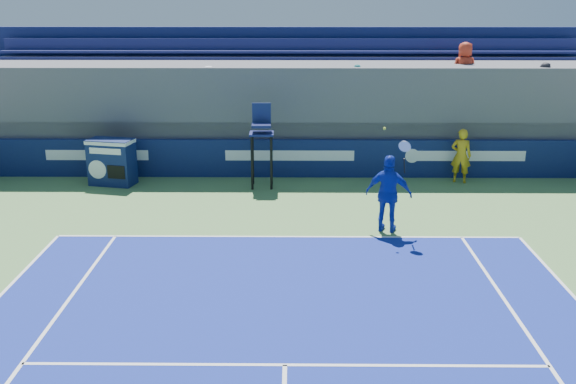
{
  "coord_description": "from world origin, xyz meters",
  "views": [
    {
      "loc": [
        0.13,
        -2.32,
        5.57
      ],
      "look_at": [
        0.0,
        11.5,
        1.25
      ],
      "focal_mm": 40.0,
      "sensor_mm": 36.0,
      "label": 1
    }
  ],
  "objects_px": {
    "ball_person": "(461,156)",
    "umpire_chair": "(262,137)",
    "match_clock": "(112,161)",
    "tennis_player": "(389,194)"
  },
  "relations": [
    {
      "from": "ball_person",
      "to": "umpire_chair",
      "type": "bearing_deg",
      "value": 22.61
    },
    {
      "from": "match_clock",
      "to": "umpire_chair",
      "type": "height_order",
      "value": "umpire_chair"
    },
    {
      "from": "ball_person",
      "to": "tennis_player",
      "type": "distance_m",
      "value": 5.07
    },
    {
      "from": "umpire_chair",
      "to": "tennis_player",
      "type": "bearing_deg",
      "value": -49.2
    },
    {
      "from": "ball_person",
      "to": "tennis_player",
      "type": "bearing_deg",
      "value": 74.51
    },
    {
      "from": "umpire_chair",
      "to": "tennis_player",
      "type": "relative_size",
      "value": 0.96
    },
    {
      "from": "umpire_chair",
      "to": "match_clock",
      "type": "bearing_deg",
      "value": 177.8
    },
    {
      "from": "umpire_chair",
      "to": "tennis_player",
      "type": "xyz_separation_m",
      "value": [
        3.22,
        -3.73,
        -0.57
      ]
    },
    {
      "from": "ball_person",
      "to": "umpire_chair",
      "type": "distance_m",
      "value": 6.06
    },
    {
      "from": "umpire_chair",
      "to": "tennis_player",
      "type": "height_order",
      "value": "tennis_player"
    }
  ]
}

